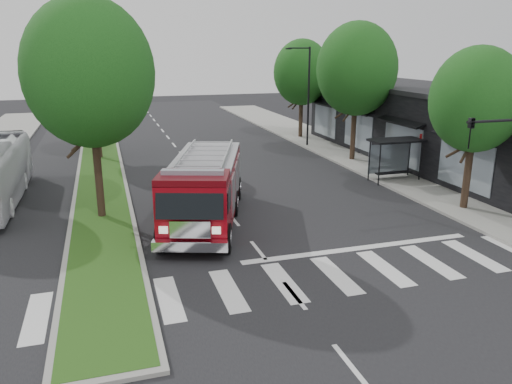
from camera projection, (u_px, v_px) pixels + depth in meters
ground at (258, 250)px, 20.17m from camera, size 140.00×140.00×0.00m
sidewalk_right at (394, 171)px, 32.86m from camera, size 5.00×80.00×0.15m
median at (100, 164)px, 34.98m from camera, size 3.00×50.00×0.15m
storefront_row at (455, 132)px, 33.46m from camera, size 8.00×30.00×5.00m
bus_shelter at (394, 148)px, 30.25m from camera, size 3.20×1.60×2.61m
tree_right_near at (476, 100)px, 23.72m from camera, size 4.40×4.40×8.05m
tree_right_mid at (357, 69)px, 34.47m from camera, size 5.60×5.60×9.72m
tree_right_far at (302, 72)px, 43.84m from camera, size 5.00×5.00×8.73m
tree_median_near at (89, 73)px, 22.10m from camera, size 5.80×5.80×10.16m
tree_median_far at (92, 69)px, 35.05m from camera, size 5.60×5.60×9.72m
streetlight_right_far at (307, 92)px, 40.22m from camera, size 2.11×0.20×8.00m
fire_engine at (204, 189)px, 23.11m from camera, size 5.72×10.01×3.33m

